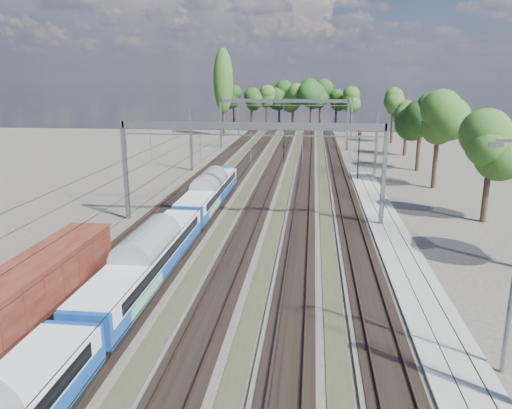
# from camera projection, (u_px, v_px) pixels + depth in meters

# --- Properties ---
(track_bed) EXTENTS (21.00, 130.00, 0.34)m
(track_bed) POSITION_uv_depth(u_px,v_px,m) (266.00, 187.00, 59.55)
(track_bed) COLOR #47423A
(track_bed) RESTS_ON ground
(platform) EXTENTS (3.00, 70.00, 0.30)m
(platform) POSITION_uv_depth(u_px,v_px,m) (407.00, 267.00, 34.16)
(platform) COLOR gray
(platform) RESTS_ON ground
(catenary) EXTENTS (25.65, 130.00, 9.00)m
(catenary) POSITION_uv_depth(u_px,v_px,m) (275.00, 127.00, 65.36)
(catenary) COLOR slate
(catenary) RESTS_ON ground
(tree_belt) EXTENTS (40.72, 100.12, 11.91)m
(tree_belt) POSITION_uv_depth(u_px,v_px,m) (325.00, 101.00, 99.78)
(tree_belt) COLOR black
(tree_belt) RESTS_ON ground
(poplar) EXTENTS (4.40, 4.40, 19.04)m
(poplar) POSITION_uv_depth(u_px,v_px,m) (223.00, 81.00, 109.24)
(poplar) COLOR black
(poplar) RESTS_ON ground
(emu_train) EXTENTS (2.64, 55.99, 3.86)m
(emu_train) POSITION_uv_depth(u_px,v_px,m) (146.00, 256.00, 30.14)
(emu_train) COLOR black
(emu_train) RESTS_ON ground
(freight_boxcar) EXTENTS (2.68, 12.92, 3.33)m
(freight_boxcar) POSITION_uv_depth(u_px,v_px,m) (42.00, 282.00, 26.93)
(freight_boxcar) COLOR black
(freight_boxcar) RESTS_ON ground
(worker) EXTENTS (0.57, 0.73, 1.79)m
(worker) POSITION_uv_depth(u_px,v_px,m) (284.00, 145.00, 90.14)
(worker) COLOR black
(worker) RESTS_ON ground
(signal_near) EXTENTS (0.40, 0.37, 5.80)m
(signal_near) POSITION_uv_depth(u_px,v_px,m) (284.00, 140.00, 74.44)
(signal_near) COLOR black
(signal_near) RESTS_ON ground
(signal_far) EXTENTS (0.40, 0.37, 6.31)m
(signal_far) POSITION_uv_depth(u_px,v_px,m) (359.00, 150.00, 62.29)
(signal_far) COLOR black
(signal_far) RESTS_ON ground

